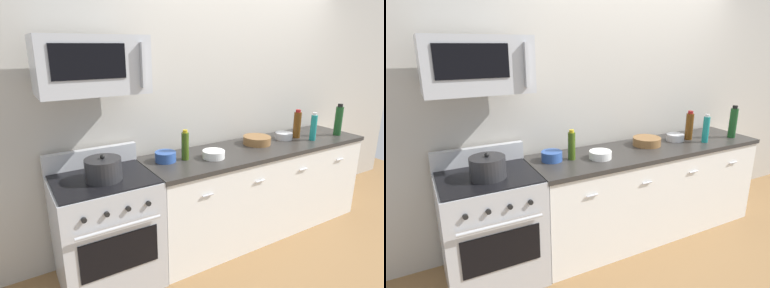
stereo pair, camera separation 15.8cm
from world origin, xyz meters
The scene contains 14 objects.
ground_plane centered at (0.00, 0.00, 0.00)m, with size 6.62×6.62×0.00m, color olive.
back_wall centered at (0.00, 0.41, 1.35)m, with size 5.51×0.10×2.70m, color #B7B2A8.
counter_unit centered at (0.00, 0.00, 0.46)m, with size 2.42×0.66×0.92m.
range_oven centered at (-1.59, 0.00, 0.47)m, with size 0.76×0.69×1.07m.
microwave centered at (-1.59, 0.05, 1.75)m, with size 0.74×0.44×0.40m.
bottle_wine_amber centered at (0.54, 0.04, 1.07)m, with size 0.08×0.08×0.31m.
bottle_wine_green centered at (1.02, -0.12, 1.09)m, with size 0.08×0.08×0.35m.
bottle_olive_oil centered at (-0.84, 0.04, 1.05)m, with size 0.07×0.07×0.27m.
bottle_sparkling_teal centered at (0.61, -0.12, 1.06)m, with size 0.06×0.06×0.29m.
bowl_wooden_salad centered at (0.01, 0.07, 0.96)m, with size 0.28×0.28×0.08m.
bowl_steel_prep centered at (0.38, 0.06, 0.96)m, with size 0.18×0.18×0.07m.
bowl_white_ceramic centered at (-0.61, -0.06, 0.96)m, with size 0.20×0.20×0.07m.
bowl_blue_mixing centered at (-1.01, 0.08, 0.96)m, with size 0.18×0.18×0.08m.
stockpot centered at (-1.59, -0.05, 1.01)m, with size 0.27×0.27×0.20m.
Camera 2 is at (-2.05, -2.40, 1.89)m, focal length 30.71 mm.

